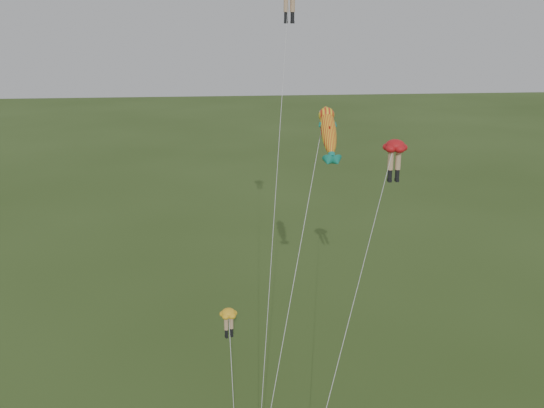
{
  "coord_description": "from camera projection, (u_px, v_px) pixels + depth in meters",
  "views": [
    {
      "loc": [
        -2.9,
        -26.32,
        21.75
      ],
      "look_at": [
        0.28,
        6.0,
        11.71
      ],
      "focal_mm": 40.0,
      "sensor_mm": 36.0,
      "label": 1
    }
  ],
  "objects": [
    {
      "name": "legs_kite_yellow",
      "position": [
        229.0,
        323.0,
        30.17
      ],
      "size": [
        1.19,
        3.89,
        7.88
      ],
      "rotation": [
        0.0,
        0.0,
        0.38
      ],
      "color": "yellow",
      "rests_on": "ground"
    },
    {
      "name": "fish_kite",
      "position": [
        328.0,
        132.0,
        31.85
      ],
      "size": [
        4.89,
        8.28,
        17.45
      ],
      "rotation": [
        0.7,
        0.0,
        -0.03
      ],
      "color": "yellow",
      "rests_on": "ground"
    },
    {
      "name": "legs_kite_red_mid",
      "position": [
        394.0,
        153.0,
        34.09
      ],
      "size": [
        7.04,
        9.95,
        15.19
      ],
      "rotation": [
        0.0,
        0.0,
        0.05
      ],
      "color": "red",
      "rests_on": "ground"
    },
    {
      "name": "legs_kite_red_high",
      "position": [
        289.0,
        1.0,
        35.82
      ],
      "size": [
        3.78,
        12.43,
        23.69
      ],
      "rotation": [
        0.0,
        0.0,
        0.21
      ],
      "color": "red",
      "rests_on": "ground"
    }
  ]
}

